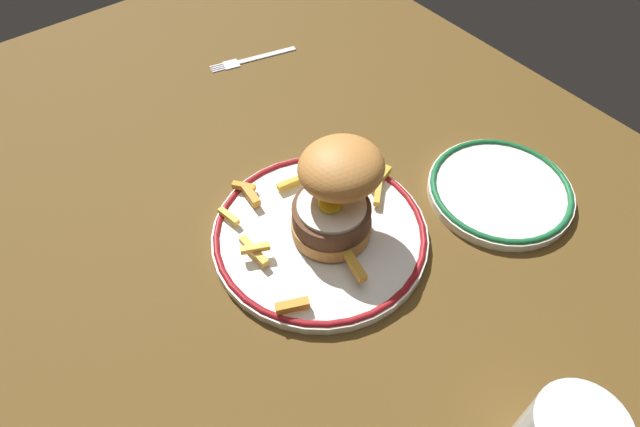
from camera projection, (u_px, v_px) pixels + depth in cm
name	position (u px, v px, depth cm)	size (l,w,h in cm)	color
ground_plane	(282.00, 225.00, 68.89)	(118.48, 96.91, 4.00)	#563C18
dinner_plate	(320.00, 234.00, 64.37)	(25.46, 25.46, 1.60)	white
burger	(336.00, 192.00, 60.06)	(13.56, 13.49, 11.35)	#B87936
fries_pile	(298.00, 224.00, 63.59)	(21.43, 23.46, 1.89)	gold
side_plate	(500.00, 190.00, 68.80)	(18.14, 18.14, 1.60)	white
fork	(251.00, 59.00, 87.95)	(4.71, 14.32, 0.36)	silver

